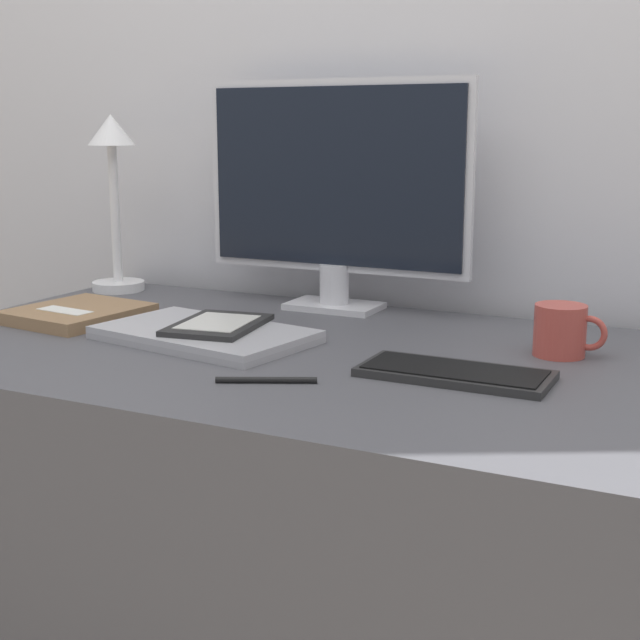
# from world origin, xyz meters

# --- Properties ---
(wall_back) EXTENTS (3.60, 0.05, 2.40)m
(wall_back) POSITION_xyz_m (0.00, 0.58, 1.20)
(wall_back) COLOR silver
(wall_back) RESTS_ON ground_plane
(desk) EXTENTS (1.37, 0.77, 0.70)m
(desk) POSITION_xyz_m (0.00, 0.13, 0.35)
(desk) COLOR #4C4C51
(desk) RESTS_ON ground_plane
(monitor) EXTENTS (0.54, 0.11, 0.44)m
(monitor) POSITION_xyz_m (-0.10, 0.44, 0.94)
(monitor) COLOR silver
(monitor) RESTS_ON desk
(keyboard) EXTENTS (0.27, 0.12, 0.01)m
(keyboard) POSITION_xyz_m (0.27, 0.07, 0.71)
(keyboard) COLOR #282828
(keyboard) RESTS_ON desk
(laptop) EXTENTS (0.38, 0.26, 0.02)m
(laptop) POSITION_xyz_m (-0.18, 0.10, 0.71)
(laptop) COLOR #A3A3A8
(laptop) RESTS_ON desk
(ereader) EXTENTS (0.16, 0.20, 0.01)m
(ereader) POSITION_xyz_m (-0.16, 0.12, 0.73)
(ereader) COLOR black
(ereader) RESTS_ON laptop
(desk_lamp) EXTENTS (0.11, 0.11, 0.38)m
(desk_lamp) POSITION_xyz_m (-0.61, 0.41, 0.94)
(desk_lamp) COLOR white
(desk_lamp) RESTS_ON desk
(notebook) EXTENTS (0.22, 0.25, 0.02)m
(notebook) POSITION_xyz_m (-0.48, 0.14, 0.72)
(notebook) COLOR #93704C
(notebook) RESTS_ON desk
(coffee_mug) EXTENTS (0.11, 0.08, 0.08)m
(coffee_mug) POSITION_xyz_m (0.38, 0.26, 0.74)
(coffee_mug) COLOR #B7473D
(coffee_mug) RESTS_ON desk
(pen) EXTENTS (0.13, 0.07, 0.01)m
(pen) POSITION_xyz_m (0.04, -0.07, 0.71)
(pen) COLOR black
(pen) RESTS_ON desk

